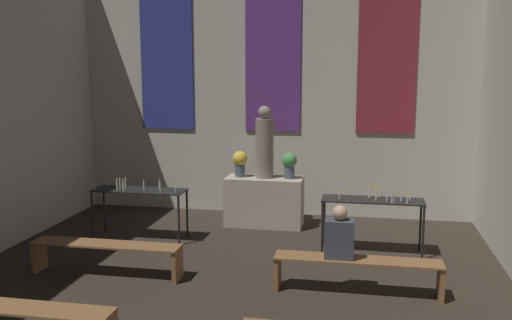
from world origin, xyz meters
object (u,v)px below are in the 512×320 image
altar (264,201)px  candle_rack_left (139,195)px  statue (265,145)px  flower_vase_left (240,162)px  pew_third_left (14,317)px  pew_back_left (106,252)px  person_seated (340,235)px  candle_rack_right (373,205)px  flower_vase_right (289,164)px  pew_back_right (357,268)px

altar → candle_rack_left: 2.24m
statue → candle_rack_left: bearing=-147.9°
flower_vase_left → pew_third_left: bearing=-104.1°
pew_back_left → person_seated: 3.17m
pew_back_left → flower_vase_left: bearing=66.6°
pew_third_left → statue: bearing=71.2°
altar → pew_back_left: 3.32m
flower_vase_left → person_seated: bearing=-56.4°
candle_rack_right → person_seated: 1.74m
statue → flower_vase_right: (0.45, 0.00, -0.32)m
flower_vase_right → person_seated: flower_vase_right is taller
flower_vase_left → flower_vase_right: (0.89, 0.00, 0.00)m
candle_rack_left → candle_rack_right: bearing=0.0°
person_seated → pew_back_right: bearing=0.0°
flower_vase_left → flower_vase_right: bearing=0.0°
person_seated → altar: bearing=117.0°
flower_vase_left → candle_rack_left: bearing=-140.6°
pew_back_left → flower_vase_right: bearing=53.3°
altar → pew_back_left: (-1.69, -2.86, -0.10)m
statue → pew_back_left: 3.51m
pew_third_left → pew_back_right: (3.37, 2.09, 0.00)m
flower_vase_right → pew_back_right: flower_vase_right is taller
statue → pew_back_left: (-1.69, -2.86, -1.13)m
flower_vase_left → pew_back_right: bearing=-53.3°
statue → pew_third_left: bearing=-108.8°
pew_back_right → flower_vase_right: bearing=113.4°
candle_rack_right → pew_back_left: size_ratio=0.74×
flower_vase_right → candle_rack_right: size_ratio=0.30×
flower_vase_right → candle_rack_left: (-2.33, -1.18, -0.40)m
candle_rack_right → person_seated: (-0.43, -1.68, 0.00)m
flower_vase_left → pew_third_left: (-1.24, -4.95, -0.81)m
person_seated → candle_rack_left: bearing=153.3°
candle_rack_right → pew_back_right: (-0.20, -1.68, -0.40)m
flower_vase_right → pew_back_left: size_ratio=0.22×
candle_rack_left → pew_back_left: candle_rack_left is taller
statue → pew_third_left: 5.35m
altar → pew_back_right: 3.32m
pew_third_left → flower_vase_left: bearing=75.9°
flower_vase_right → person_seated: 3.06m
altar → statue: statue is taller
statue → person_seated: size_ratio=1.89×
candle_rack_right → statue: bearing=147.9°
candle_rack_left → flower_vase_left: bearing=39.4°
altar → pew_back_right: bearing=-59.5°
candle_rack_right → person_seated: person_seated is taller
candle_rack_right → flower_vase_right: bearing=140.7°
candle_rack_left → candle_rack_right: size_ratio=1.00×
altar → person_seated: 3.23m
altar → statue: 1.02m
flower_vase_right → pew_third_left: 5.45m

